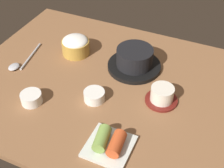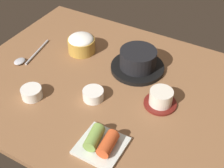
# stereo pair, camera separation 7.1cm
# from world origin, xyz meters

# --- Properties ---
(dining_table) EXTENTS (1.00, 0.76, 0.02)m
(dining_table) POSITION_xyz_m (0.00, 0.00, 0.01)
(dining_table) COLOR brown
(dining_table) RESTS_ON ground
(stone_pot) EXTENTS (0.19, 0.19, 0.08)m
(stone_pot) POSITION_xyz_m (0.04, 0.13, 0.06)
(stone_pot) COLOR black
(stone_pot) RESTS_ON dining_table
(rice_bowl) EXTENTS (0.11, 0.11, 0.07)m
(rice_bowl) POSITION_xyz_m (-0.19, 0.12, 0.06)
(rice_bowl) COLOR #B78C38
(rice_bowl) RESTS_ON dining_table
(tea_cup_with_saucer) EXTENTS (0.11, 0.11, 0.06)m
(tea_cup_with_saucer) POSITION_xyz_m (0.18, 0.00, 0.05)
(tea_cup_with_saucer) COLOR maroon
(tea_cup_with_saucer) RESTS_ON dining_table
(banchan_cup_center) EXTENTS (0.07, 0.07, 0.03)m
(banchan_cup_center) POSITION_xyz_m (-0.01, -0.08, 0.04)
(banchan_cup_center) COLOR white
(banchan_cup_center) RESTS_ON dining_table
(kimchi_plate) EXTENTS (0.12, 0.12, 0.05)m
(kimchi_plate) POSITION_xyz_m (0.11, -0.24, 0.04)
(kimchi_plate) COLOR silver
(kimchi_plate) RESTS_ON dining_table
(side_bowl_near) EXTENTS (0.07, 0.07, 0.04)m
(side_bowl_near) POSITION_xyz_m (-0.19, -0.17, 0.04)
(side_bowl_near) COLOR white
(side_bowl_near) RESTS_ON dining_table
(spoon) EXTENTS (0.05, 0.19, 0.01)m
(spoon) POSITION_xyz_m (-0.35, -0.03, 0.03)
(spoon) COLOR #B7B7BC
(spoon) RESTS_ON dining_table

